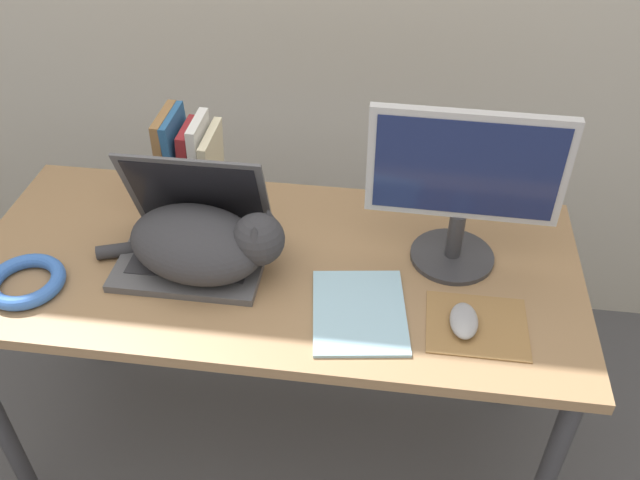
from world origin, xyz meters
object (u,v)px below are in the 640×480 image
object	(u,v)px
cat	(204,243)
external_monitor	(464,184)
laptop	(194,238)
cable_coil	(26,281)
computer_mouse	(464,321)
book_row	(189,160)
notepad	(359,312)

from	to	relation	value
cat	external_monitor	bearing A→B (deg)	11.47
laptop	cable_coil	xyz separation A→B (m)	(-0.34, -0.15, -0.03)
cat	external_monitor	distance (m)	0.57
laptop	cable_coil	size ratio (longest dim) A/B	1.93
cat	cable_coil	size ratio (longest dim) A/B	2.61
laptop	external_monitor	size ratio (longest dim) A/B	0.80
computer_mouse	cat	bearing A→B (deg)	169.74
external_monitor	cat	bearing A→B (deg)	-168.53
computer_mouse	book_row	size ratio (longest dim) A/B	0.43
laptop	notepad	distance (m)	0.42
cat	cable_coil	distance (m)	0.40
external_monitor	computer_mouse	distance (m)	0.29
laptop	computer_mouse	size ratio (longest dim) A/B	3.23
laptop	book_row	xyz separation A→B (m)	(-0.07, 0.23, 0.06)
external_monitor	book_row	xyz separation A→B (m)	(-0.65, 0.16, -0.10)
cat	computer_mouse	size ratio (longest dim) A/B	4.37
laptop	cat	size ratio (longest dim) A/B	0.74
computer_mouse	cable_coil	bearing A→B (deg)	-179.51
cat	cable_coil	bearing A→B (deg)	-163.61
cable_coil	cat	bearing A→B (deg)	16.39
cat	book_row	size ratio (longest dim) A/B	1.89
book_row	cable_coil	world-z (taller)	book_row
laptop	computer_mouse	distance (m)	0.62
laptop	notepad	xyz separation A→B (m)	(0.39, -0.14, -0.04)
laptop	book_row	distance (m)	0.24
computer_mouse	book_row	world-z (taller)	book_row
laptop	computer_mouse	xyz separation A→B (m)	(0.60, -0.15, -0.03)
laptop	cat	bearing A→B (deg)	-48.96
external_monitor	notepad	bearing A→B (deg)	-133.76
laptop	notepad	bearing A→B (deg)	-19.32
cable_coil	notepad	bearing A→B (deg)	1.42
external_monitor	cable_coil	xyz separation A→B (m)	(-0.92, -0.22, -0.19)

